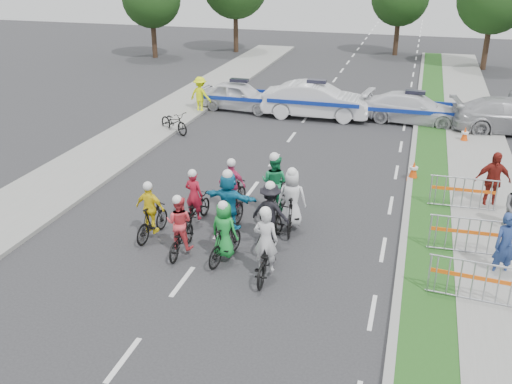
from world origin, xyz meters
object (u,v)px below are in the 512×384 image
(rider_8, at_px, (274,191))
(parked_bike, at_px, (174,122))
(rider_0, at_px, (266,253))
(rider_1, at_px, (225,237))
(cone_1, at_px, (465,135))
(marshal_hiviz, at_px, (200,95))
(rider_6, at_px, (195,205))
(police_car_1, at_px, (316,100))
(rider_5, at_px, (229,207))
(rider_7, at_px, (292,206))
(police_car_0, at_px, (239,96))
(spectator_2, at_px, (493,181))
(barrier_0, at_px, (472,283))
(rider_3, at_px, (151,216))
(police_car_2, at_px, (414,108))
(rider_9, at_px, (233,191))
(rider_2, at_px, (180,231))
(civilian_sedan, at_px, (512,116))
(cone_0, at_px, (414,171))
(rider_4, at_px, (271,220))
(barrier_1, at_px, (467,237))
(barrier_2, at_px, (463,195))
(spectator_0, at_px, (506,246))

(rider_8, xyz_separation_m, parked_bike, (-6.29, 6.79, -0.25))
(rider_0, height_order, rider_1, rider_0)
(cone_1, bearing_deg, rider_1, -118.25)
(marshal_hiviz, bearing_deg, rider_8, 135.08)
(rider_6, bearing_deg, police_car_1, -89.54)
(rider_5, relative_size, rider_7, 1.01)
(rider_7, xyz_separation_m, police_car_0, (-5.46, 12.22, -0.06))
(spectator_2, distance_m, barrier_0, 5.74)
(rider_3, relative_size, police_car_2, 0.37)
(rider_7, bearing_deg, rider_9, -25.01)
(rider_9, relative_size, parked_bike, 0.97)
(rider_3, bearing_deg, rider_7, -151.32)
(rider_2, bearing_deg, cone_1, -125.19)
(rider_1, xyz_separation_m, civilian_sedan, (8.40, 14.09, 0.07))
(police_car_0, xyz_separation_m, cone_0, (8.72, -7.29, -0.36))
(rider_4, bearing_deg, rider_5, -5.96)
(rider_6, xyz_separation_m, barrier_0, (7.59, -2.16, -0.02))
(rider_8, distance_m, parked_bike, 9.26)
(police_car_1, xyz_separation_m, spectator_2, (7.14, -8.75, 0.10))
(rider_6, height_order, cone_0, rider_6)
(rider_2, bearing_deg, parked_bike, -67.73)
(spectator_2, bearing_deg, rider_9, -174.87)
(police_car_0, bearing_deg, rider_0, -153.33)
(rider_0, distance_m, barrier_1, 5.38)
(marshal_hiviz, height_order, barrier_2, marshal_hiviz)
(barrier_1, bearing_deg, rider_2, -165.25)
(rider_2, relative_size, rider_9, 0.96)
(rider_0, relative_size, rider_3, 1.11)
(rider_5, xyz_separation_m, civilian_sedan, (8.79, 12.58, -0.08))
(cone_0, distance_m, cone_1, 5.18)
(rider_7, relative_size, parked_bike, 1.06)
(rider_4, distance_m, civilian_sedan, 14.91)
(barrier_2, bearing_deg, rider_5, -152.15)
(cone_1, bearing_deg, rider_8, -123.85)
(rider_2, bearing_deg, police_car_1, -96.36)
(rider_9, bearing_deg, marshal_hiviz, -53.92)
(rider_0, bearing_deg, barrier_1, -156.09)
(rider_9, height_order, police_car_2, rider_9)
(rider_1, xyz_separation_m, rider_7, (1.26, 2.21, 0.08))
(police_car_1, distance_m, cone_0, 8.46)
(rider_3, bearing_deg, barrier_2, -147.74)
(rider_6, xyz_separation_m, civilian_sedan, (9.96, 12.25, 0.17))
(rider_3, xyz_separation_m, barrier_0, (8.40, -0.96, -0.11))
(rider_6, relative_size, spectator_2, 0.94)
(rider_8, bearing_deg, rider_7, 139.91)
(barrier_2, bearing_deg, cone_0, 123.99)
(rider_4, height_order, rider_5, rider_5)
(spectator_0, height_order, cone_1, spectator_0)
(civilian_sedan, relative_size, cone_0, 7.36)
(cone_0, relative_size, parked_bike, 0.38)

